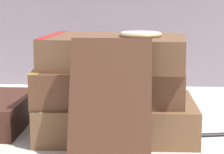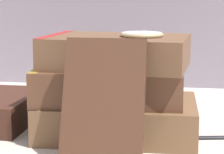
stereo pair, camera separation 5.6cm
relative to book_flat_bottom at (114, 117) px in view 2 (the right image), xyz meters
The scene contains 7 objects.
ground_plane 0.07m from the book_flat_bottom, 164.72° to the right, with size 3.00×3.00×0.00m, color beige.
book_flat_bottom is the anchor object (origin of this frame).
book_flat_middle 0.05m from the book_flat_bottom, 162.48° to the left, with size 0.21×0.16×0.05m.
book_flat_top 0.09m from the book_flat_bottom, 160.24° to the left, with size 0.20×0.15×0.04m.
book_leaning_front 0.12m from the book_flat_bottom, 88.06° to the right, with size 0.10×0.07×0.15m.
pocket_watch 0.13m from the book_flat_bottom, ahead, with size 0.06×0.06×0.01m.
reading_glasses 0.13m from the book_flat_bottom, 113.18° to the left, with size 0.11×0.05×0.00m.
Camera 2 is at (0.16, -0.62, 0.20)m, focal length 75.00 mm.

